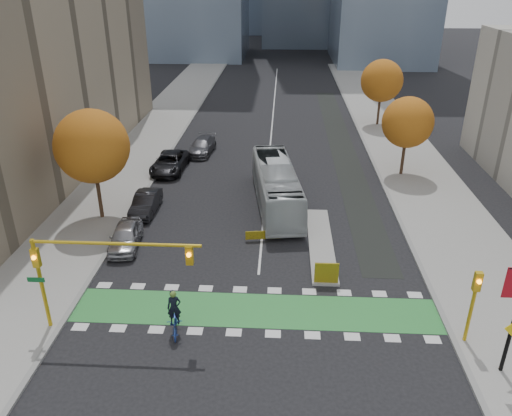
# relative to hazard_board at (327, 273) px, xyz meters

# --- Properties ---
(ground) EXTENTS (300.00, 300.00, 0.00)m
(ground) POSITION_rel_hazard_board_xyz_m (-4.00, -4.20, -0.80)
(ground) COLOR black
(ground) RESTS_ON ground
(sidewalk_west) EXTENTS (7.00, 120.00, 0.15)m
(sidewalk_west) POSITION_rel_hazard_board_xyz_m (-17.50, 15.80, -0.73)
(sidewalk_west) COLOR gray
(sidewalk_west) RESTS_ON ground
(sidewalk_east) EXTENTS (7.00, 120.00, 0.15)m
(sidewalk_east) POSITION_rel_hazard_board_xyz_m (9.50, 15.80, -0.73)
(sidewalk_east) COLOR gray
(sidewalk_east) RESTS_ON ground
(curb_west) EXTENTS (0.30, 120.00, 0.16)m
(curb_west) POSITION_rel_hazard_board_xyz_m (-14.00, 15.80, -0.73)
(curb_west) COLOR gray
(curb_west) RESTS_ON ground
(curb_east) EXTENTS (0.30, 120.00, 0.16)m
(curb_east) POSITION_rel_hazard_board_xyz_m (6.00, 15.80, -0.73)
(curb_east) COLOR gray
(curb_east) RESTS_ON ground
(bike_crossing) EXTENTS (20.00, 3.00, 0.01)m
(bike_crossing) POSITION_rel_hazard_board_xyz_m (-4.00, -2.70, -0.79)
(bike_crossing) COLOR #2B8637
(bike_crossing) RESTS_ON ground
(centre_line) EXTENTS (0.15, 70.00, 0.01)m
(centre_line) POSITION_rel_hazard_board_xyz_m (-4.00, 35.80, -0.80)
(centre_line) COLOR silver
(centre_line) RESTS_ON ground
(bike_lane_paint) EXTENTS (2.50, 50.00, 0.01)m
(bike_lane_paint) POSITION_rel_hazard_board_xyz_m (3.50, 25.80, -0.80)
(bike_lane_paint) COLOR black
(bike_lane_paint) RESTS_ON ground
(median_island) EXTENTS (1.60, 10.00, 0.16)m
(median_island) POSITION_rel_hazard_board_xyz_m (0.00, 4.80, -0.72)
(median_island) COLOR gray
(median_island) RESTS_ON ground
(hazard_board) EXTENTS (1.40, 0.12, 1.30)m
(hazard_board) POSITION_rel_hazard_board_xyz_m (0.00, 0.00, 0.00)
(hazard_board) COLOR yellow
(hazard_board) RESTS_ON median_island
(tree_west) EXTENTS (5.20, 5.20, 8.22)m
(tree_west) POSITION_rel_hazard_board_xyz_m (-16.00, 7.80, 4.82)
(tree_west) COLOR #332114
(tree_west) RESTS_ON ground
(tree_east_near) EXTENTS (4.40, 4.40, 7.08)m
(tree_east_near) POSITION_rel_hazard_board_xyz_m (8.00, 17.80, 4.06)
(tree_east_near) COLOR #332114
(tree_east_near) RESTS_ON ground
(tree_east_far) EXTENTS (4.80, 4.80, 7.65)m
(tree_east_far) POSITION_rel_hazard_board_xyz_m (8.50, 33.80, 4.44)
(tree_east_far) COLOR #332114
(tree_east_far) RESTS_ON ground
(traffic_signal_west) EXTENTS (8.53, 0.56, 5.20)m
(traffic_signal_west) POSITION_rel_hazard_board_xyz_m (-11.93, -4.71, 3.23)
(traffic_signal_west) COLOR #BF9914
(traffic_signal_west) RESTS_ON ground
(traffic_signal_east) EXTENTS (0.35, 0.43, 4.10)m
(traffic_signal_east) POSITION_rel_hazard_board_xyz_m (6.50, -4.71, 1.93)
(traffic_signal_east) COLOR #BF9914
(traffic_signal_east) RESTS_ON ground
(cyclist) EXTENTS (1.13, 2.25, 2.49)m
(cyclist) POSITION_rel_hazard_board_xyz_m (-7.95, -4.70, 0.03)
(cyclist) COLOR navy
(cyclist) RESTS_ON ground
(bus) EXTENTS (4.41, 12.24, 3.33)m
(bus) POSITION_rel_hazard_board_xyz_m (-3.13, 10.75, 0.87)
(bus) COLOR #B5BBBD
(bus) RESTS_ON ground
(parked_car_a) EXTENTS (2.29, 4.73, 1.56)m
(parked_car_a) POSITION_rel_hazard_board_xyz_m (-13.00, 3.77, -0.02)
(parked_car_a) COLOR #9B9A9F
(parked_car_a) RESTS_ON ground
(parked_car_b) EXTENTS (1.63, 4.58, 1.50)m
(parked_car_b) POSITION_rel_hazard_board_xyz_m (-13.00, 9.05, -0.05)
(parked_car_b) COLOR black
(parked_car_b) RESTS_ON ground
(parked_car_c) EXTENTS (2.62, 5.35, 1.50)m
(parked_car_c) POSITION_rel_hazard_board_xyz_m (-10.79, 22.71, -0.05)
(parked_car_c) COLOR #515056
(parked_car_c) RESTS_ON ground
(parked_car_d) EXTENTS (2.91, 5.93, 1.62)m
(parked_car_d) POSITION_rel_hazard_board_xyz_m (-13.00, 17.71, 0.01)
(parked_car_d) COLOR black
(parked_car_d) RESTS_ON ground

